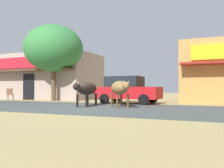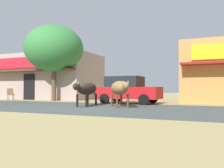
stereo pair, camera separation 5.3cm
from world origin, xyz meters
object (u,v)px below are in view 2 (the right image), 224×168
at_px(roadside_tree, 54,49).
at_px(cow_near_brown, 87,89).
at_px(cafe_chair_near_tree, 11,94).
at_px(parked_hatchback_car, 128,90).
at_px(cow_far_dark, 120,88).

distance_m(roadside_tree, cow_near_brown, 6.75).
bearing_deg(cow_near_brown, cafe_chair_near_tree, 160.76).
xyz_separation_m(cow_near_brown, cafe_chair_near_tree, (-8.16, 2.85, -0.39)).
bearing_deg(cafe_chair_near_tree, parked_hatchback_car, 0.14).
height_order(cow_near_brown, cafe_chair_near_tree, cow_near_brown).
xyz_separation_m(parked_hatchback_car, cafe_chair_near_tree, (-9.42, -0.02, -0.33)).
relative_size(parked_hatchback_car, cafe_chair_near_tree, 4.21).
distance_m(roadside_tree, cow_far_dark, 8.01).
height_order(parked_hatchback_car, cafe_chair_near_tree, parked_hatchback_car).
relative_size(roadside_tree, cafe_chair_near_tree, 6.11).
distance_m(cow_near_brown, cow_far_dark, 1.76).
xyz_separation_m(parked_hatchback_car, cow_far_dark, (0.50, -2.71, 0.09)).
bearing_deg(cow_far_dark, cow_near_brown, -174.73).
xyz_separation_m(roadside_tree, parked_hatchback_car, (6.05, -0.83, -3.03)).
bearing_deg(roadside_tree, cow_near_brown, -37.70).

